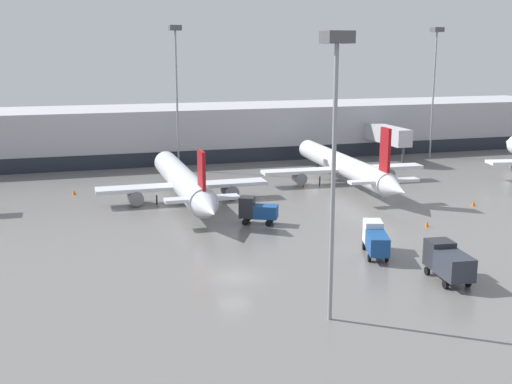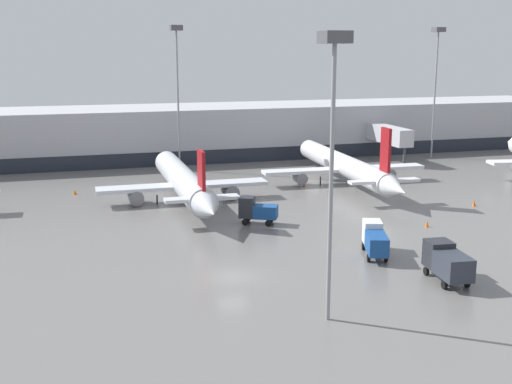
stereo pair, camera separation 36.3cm
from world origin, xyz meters
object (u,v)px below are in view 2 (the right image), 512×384
object	(u,v)px
service_truck_2	(375,239)
parked_jet_1	(344,165)
service_truck_3	(447,261)
traffic_cone_3	(474,203)
apron_light_mast_1	(437,58)
apron_light_mast_5	(177,60)
traffic_cone_0	(141,197)
traffic_cone_4	(427,224)
traffic_cone_1	(75,192)
traffic_cone_2	(304,184)
parked_jet_2	(183,181)
service_truck_0	(257,210)
apron_light_mast_7	(333,99)

from	to	relation	value
service_truck_2	parked_jet_1	bearing A→B (deg)	-0.87
service_truck_3	traffic_cone_3	distance (m)	28.36
apron_light_mast_1	apron_light_mast_5	xyz separation A→B (m)	(-45.05, 0.50, -0.06)
service_truck_3	service_truck_2	bearing A→B (deg)	24.30
traffic_cone_0	apron_light_mast_1	distance (m)	59.09
apron_light_mast_5	traffic_cone_4	bearing A→B (deg)	-64.28
apron_light_mast_1	service_truck_2	bearing A→B (deg)	-126.33
traffic_cone_1	service_truck_3	bearing A→B (deg)	-55.72
service_truck_2	traffic_cone_4	distance (m)	12.38
traffic_cone_3	traffic_cone_4	bearing A→B (deg)	-147.34
traffic_cone_1	traffic_cone_3	size ratio (longest dim) A/B	1.00
traffic_cone_0	traffic_cone_1	world-z (taller)	traffic_cone_1
parked_jet_1	traffic_cone_2	xyz separation A→B (m)	(-6.26, -0.56, -2.26)
parked_jet_2	traffic_cone_4	size ratio (longest dim) A/B	50.52
service_truck_0	traffic_cone_1	size ratio (longest dim) A/B	6.20
traffic_cone_0	traffic_cone_1	bearing A→B (deg)	145.74
parked_jet_1	traffic_cone_2	distance (m)	6.68
apron_light_mast_5	apron_light_mast_1	bearing A→B (deg)	-0.64
parked_jet_2	traffic_cone_0	distance (m)	6.03
service_truck_0	apron_light_mast_7	bearing A→B (deg)	111.47
service_truck_0	service_truck_2	bearing A→B (deg)	144.95
traffic_cone_3	apron_light_mast_7	distance (m)	42.93
traffic_cone_1	traffic_cone_4	size ratio (longest dim) A/B	1.03
parked_jet_2	service_truck_3	world-z (taller)	parked_jet_2
service_truck_3	traffic_cone_4	world-z (taller)	service_truck_3
parked_jet_2	apron_light_mast_5	distance (m)	26.41
parked_jet_1	traffic_cone_2	bearing A→B (deg)	97.64
parked_jet_2	service_truck_0	world-z (taller)	parked_jet_2
service_truck_2	traffic_cone_2	size ratio (longest dim) A/B	9.60
parked_jet_1	service_truck_2	bearing A→B (deg)	163.33
service_truck_0	traffic_cone_2	distance (m)	20.83
traffic_cone_4	apron_light_mast_1	distance (m)	50.69
parked_jet_1	parked_jet_2	world-z (taller)	parked_jet_1
service_truck_0	traffic_cone_0	distance (m)	18.77
traffic_cone_4	apron_light_mast_7	size ratio (longest dim) A/B	0.04
parked_jet_1	traffic_cone_1	xyz separation A→B (m)	(-37.15, 3.20, -2.21)
service_truck_3	traffic_cone_2	distance (m)	38.63
service_truck_2	apron_light_mast_7	bearing A→B (deg)	159.75
apron_light_mast_5	apron_light_mast_7	xyz separation A→B (m)	(0.08, -60.60, -1.67)
traffic_cone_2	traffic_cone_4	world-z (taller)	traffic_cone_4
service_truck_2	service_truck_3	world-z (taller)	service_truck_3
traffic_cone_3	apron_light_mast_7	bearing A→B (deg)	-139.03
traffic_cone_2	apron_light_mast_1	bearing A→B (deg)	29.28
traffic_cone_3	traffic_cone_2	bearing A→B (deg)	133.71
parked_jet_2	traffic_cone_4	world-z (taller)	parked_jet_2
service_truck_3	parked_jet_2	bearing A→B (deg)	30.49
traffic_cone_4	parked_jet_2	bearing A→B (deg)	140.03
service_truck_3	traffic_cone_1	distance (m)	51.22
service_truck_2	apron_light_mast_7	size ratio (longest dim) A/B	0.30
traffic_cone_4	apron_light_mast_5	distance (m)	48.60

